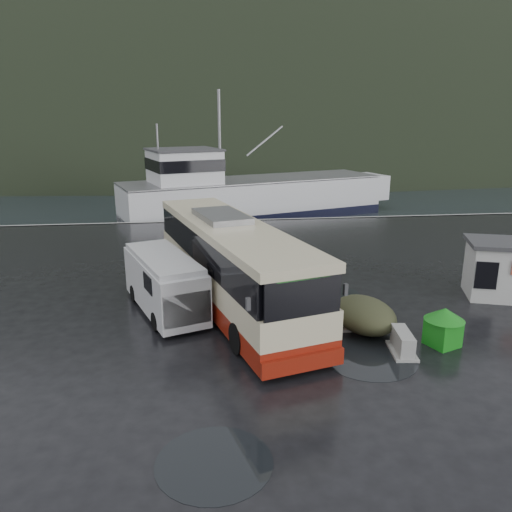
{
  "coord_description": "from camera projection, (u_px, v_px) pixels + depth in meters",
  "views": [
    {
      "loc": [
        -2.19,
        -17.81,
        7.93
      ],
      "look_at": [
        0.45,
        3.88,
        1.7
      ],
      "focal_mm": 35.0,
      "sensor_mm": 36.0,
      "label": 1
    }
  ],
  "objects": [
    {
      "name": "ground",
      "position": [
        257.0,
        325.0,
        19.43
      ],
      "size": [
        160.0,
        160.0,
        0.0
      ],
      "primitive_type": "plane",
      "color": "black",
      "rests_on": "ground"
    },
    {
      "name": "harbor_water",
      "position": [
        203.0,
        147.0,
        124.45
      ],
      "size": [
        300.0,
        180.0,
        0.02
      ],
      "primitive_type": "cube",
      "color": "black",
      "rests_on": "ground"
    },
    {
      "name": "quay_edge",
      "position": [
        225.0,
        221.0,
        38.53
      ],
      "size": [
        160.0,
        0.6,
        1.5
      ],
      "primitive_type": "cube",
      "color": "#999993",
      "rests_on": "ground"
    },
    {
      "name": "headland",
      "position": [
        217.0,
        130.0,
        259.26
      ],
      "size": [
        780.0,
        540.0,
        570.0
      ],
      "primitive_type": "ellipsoid",
      "color": "black",
      "rests_on": "ground"
    },
    {
      "name": "coach_bus",
      "position": [
        231.0,
        304.0,
        21.6
      ],
      "size": [
        6.77,
        13.96,
        3.84
      ],
      "primitive_type": null,
      "rotation": [
        0.0,
        0.0,
        0.26
      ],
      "color": "beige",
      "rests_on": "ground"
    },
    {
      "name": "white_van",
      "position": [
        166.0,
        311.0,
        20.84
      ],
      "size": [
        3.88,
        6.19,
        2.45
      ],
      "primitive_type": null,
      "rotation": [
        0.0,
        0.0,
        0.35
      ],
      "color": "silver",
      "rests_on": "ground"
    },
    {
      "name": "waste_bin_left",
      "position": [
        248.0,
        337.0,
        18.38
      ],
      "size": [
        0.99,
        0.99,
        1.32
      ],
      "primitive_type": null,
      "rotation": [
        0.0,
        0.0,
        -0.05
      ],
      "color": "#168018",
      "rests_on": "ground"
    },
    {
      "name": "waste_bin_right",
      "position": [
        441.0,
        345.0,
        17.77
      ],
      "size": [
        1.31,
        1.31,
        1.41
      ],
      "primitive_type": null,
      "rotation": [
        0.0,
        0.0,
        0.38
      ],
      "color": "#168018",
      "rests_on": "ground"
    },
    {
      "name": "dome_tent",
      "position": [
        363.0,
        329.0,
        19.09
      ],
      "size": [
        2.63,
        3.36,
        1.2
      ],
      "primitive_type": null,
      "rotation": [
        0.0,
        0.0,
        0.15
      ],
      "color": "#373922",
      "rests_on": "ground"
    },
    {
      "name": "ticket_kiosk",
      "position": [
        500.0,
        297.0,
        22.49
      ],
      "size": [
        3.92,
        3.42,
        2.58
      ],
      "primitive_type": null,
      "rotation": [
        0.0,
        0.0,
        -0.32
      ],
      "color": "#B9B8B4",
      "rests_on": "ground"
    },
    {
      "name": "jersey_barrier_a",
      "position": [
        346.0,
        324.0,
        19.56
      ],
      "size": [
        0.81,
        1.57,
        0.77
      ],
      "primitive_type": null,
      "rotation": [
        0.0,
        0.0,
        0.03
      ],
      "color": "#999993",
      "rests_on": "ground"
    },
    {
      "name": "jersey_barrier_b",
      "position": [
        402.0,
        352.0,
        17.22
      ],
      "size": [
        0.98,
        1.65,
        0.78
      ],
      "primitive_type": null,
      "rotation": [
        0.0,
        0.0,
        -0.13
      ],
      "color": "#999993",
      "rests_on": "ground"
    },
    {
      "name": "fishing_trawler",
      "position": [
        254.0,
        202.0,
        46.87
      ],
      "size": [
        29.4,
        15.13,
        11.56
      ],
      "primitive_type": null,
      "rotation": [
        0.0,
        0.0,
        0.32
      ],
      "color": "silver",
      "rests_on": "ground"
    },
    {
      "name": "puddles",
      "position": [
        321.0,
        361.0,
        16.61
      ],
      "size": [
        8.51,
        13.43,
        0.01
      ],
      "color": "black",
      "rests_on": "ground"
    }
  ]
}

